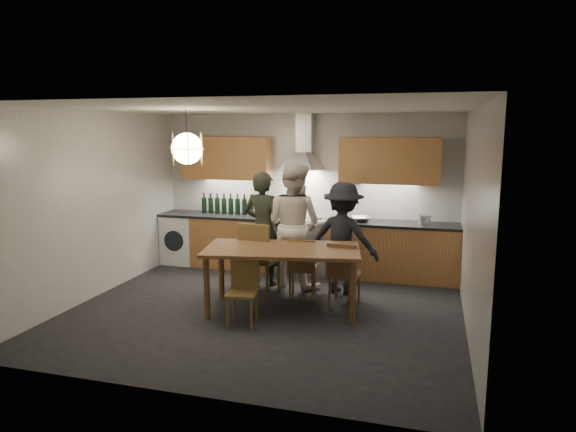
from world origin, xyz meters
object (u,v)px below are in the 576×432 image
(chair_front, at_px, (243,286))
(person_right, at_px, (343,238))
(stock_pot, at_px, (424,220))
(wine_bottles, at_px, (227,204))
(chair_back_left, at_px, (257,255))
(mixing_bowl, at_px, (361,219))
(dining_table, at_px, (282,255))
(person_left, at_px, (263,228))
(person_mid, at_px, (293,225))

(chair_front, distance_m, person_right, 1.80)
(person_right, bearing_deg, stock_pot, -131.55)
(wine_bottles, bearing_deg, stock_pot, -1.70)
(chair_back_left, xyz_separation_m, stock_pot, (2.22, 1.42, 0.36))
(mixing_bowl, distance_m, wine_bottles, 2.32)
(chair_back_left, relative_size, mixing_bowl, 3.40)
(mixing_bowl, relative_size, stock_pot, 1.62)
(chair_back_left, bearing_deg, stock_pot, -139.91)
(stock_pot, xyz_separation_m, wine_bottles, (-3.29, 0.10, 0.11))
(chair_back_left, bearing_deg, mixing_bowl, -123.93)
(person_right, relative_size, mixing_bowl, 5.13)
(dining_table, height_order, wine_bottles, wine_bottles)
(person_left, distance_m, stock_pot, 2.48)
(chair_back_left, bearing_deg, chair_front, 106.57)
(person_left, xyz_separation_m, person_mid, (0.46, 0.05, 0.07))
(chair_back_left, height_order, stock_pot, chair_back_left)
(chair_front, distance_m, stock_pot, 3.19)
(dining_table, distance_m, person_mid, 1.12)
(chair_back_left, distance_m, mixing_bowl, 1.91)
(mixing_bowl, relative_size, wine_bottles, 0.33)
(chair_back_left, distance_m, person_left, 0.68)
(dining_table, distance_m, wine_bottles, 2.51)
(chair_back_left, relative_size, person_mid, 0.57)
(stock_pot, relative_size, wine_bottles, 0.20)
(person_mid, bearing_deg, chair_front, 101.75)
(person_right, bearing_deg, person_mid, -1.26)
(wine_bottles, bearing_deg, dining_table, -51.29)
(person_left, height_order, person_right, person_left)
(person_mid, height_order, person_right, person_mid)
(chair_front, height_order, person_left, person_left)
(person_mid, relative_size, mixing_bowl, 5.95)
(dining_table, height_order, stock_pot, stock_pot)
(person_mid, xyz_separation_m, stock_pot, (1.88, 0.75, 0.03))
(dining_table, relative_size, person_right, 1.32)
(person_left, bearing_deg, wine_bottles, -32.69)
(mixing_bowl, bearing_deg, wine_bottles, 177.47)
(chair_back_left, relative_size, person_left, 0.62)
(person_left, xyz_separation_m, mixing_bowl, (1.37, 0.80, 0.07))
(person_left, height_order, person_mid, person_mid)
(person_right, xyz_separation_m, mixing_bowl, (0.13, 0.89, 0.13))
(chair_back_left, xyz_separation_m, chair_front, (0.15, -0.96, -0.16))
(chair_front, height_order, person_right, person_right)
(person_right, distance_m, stock_pot, 1.43)
(chair_front, bearing_deg, chair_back_left, 92.25)
(wine_bottles, bearing_deg, chair_front, -63.77)
(dining_table, relative_size, chair_front, 2.68)
(person_left, distance_m, person_right, 1.24)
(stock_pot, height_order, wine_bottles, wine_bottles)
(person_mid, bearing_deg, mixing_bowl, -121.99)
(chair_back_left, bearing_deg, person_right, -147.52)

